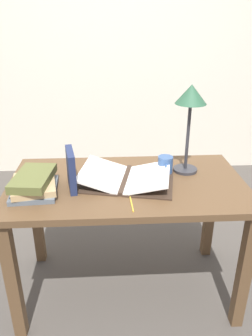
{
  "coord_description": "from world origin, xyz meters",
  "views": [
    {
      "loc": [
        -0.1,
        -1.56,
        1.54
      ],
      "look_at": [
        -0.01,
        0.0,
        0.82
      ],
      "focal_mm": 35.0,
      "sensor_mm": 36.0,
      "label": 1
    }
  ],
  "objects": [
    {
      "name": "ground_plane",
      "position": [
        0.0,
        0.0,
        0.0
      ],
      "size": [
        12.0,
        12.0,
        0.0
      ],
      "primitive_type": "plane",
      "color": "#47423D"
    },
    {
      "name": "book_standing_upright",
      "position": [
        -0.29,
        -0.05,
        0.84
      ],
      "size": [
        0.07,
        0.19,
        0.21
      ],
      "rotation": [
        0.0,
        0.0,
        0.18
      ],
      "color": "#1E284C",
      "rests_on": "reading_desk"
    },
    {
      "name": "wall_back",
      "position": [
        0.0,
        1.83,
        1.3
      ],
      "size": [
        8.0,
        0.06,
        2.6
      ],
      "color": "beige",
      "rests_on": "ground_plane"
    },
    {
      "name": "pencil",
      "position": [
        0.01,
        -0.23,
        0.74
      ],
      "size": [
        0.01,
        0.16,
        0.01
      ],
      "rotation": [
        0.0,
        0.0,
        0.04
      ],
      "color": "gold",
      "rests_on": "reading_desk"
    },
    {
      "name": "reading_desk",
      "position": [
        0.0,
        0.0,
        0.63
      ],
      "size": [
        1.27,
        0.7,
        0.74
      ],
      "color": "brown",
      "rests_on": "ground_plane"
    },
    {
      "name": "reading_lamp",
      "position": [
        0.34,
        0.12,
        1.13
      ],
      "size": [
        0.17,
        0.17,
        0.49
      ],
      "color": "#2D2D33",
      "rests_on": "reading_desk"
    },
    {
      "name": "coffee_mug",
      "position": [
        0.22,
        0.09,
        0.79
      ],
      "size": [
        0.08,
        0.12,
        0.1
      ],
      "rotation": [
        0.0,
        0.0,
        4.6
      ],
      "color": "#335184",
      "rests_on": "reading_desk"
    },
    {
      "name": "book_stack_tall",
      "position": [
        -0.47,
        -0.08,
        0.79
      ],
      "size": [
        0.25,
        0.3,
        0.1
      ],
      "color": "slate",
      "rests_on": "reading_desk"
    },
    {
      "name": "open_book",
      "position": [
        -0.01,
        0.01,
        0.76
      ],
      "size": [
        0.57,
        0.45,
        0.07
      ],
      "rotation": [
        0.0,
        0.0,
        -0.21
      ],
      "color": "#38281E",
      "rests_on": "reading_desk"
    }
  ]
}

